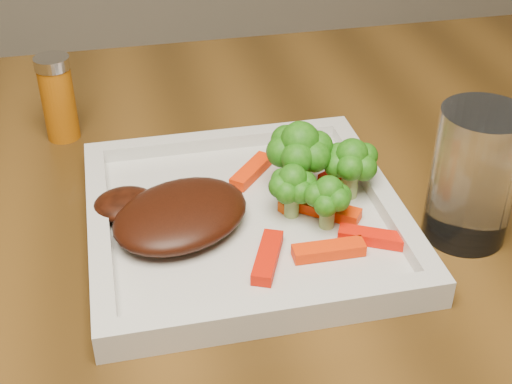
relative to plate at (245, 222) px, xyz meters
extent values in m
cube|color=silver|center=(0.00, 0.00, 0.00)|extent=(0.27, 0.27, 0.01)
ellipsoid|color=#381308|center=(-0.06, -0.01, 0.02)|extent=(0.15, 0.14, 0.03)
cube|color=#F73004|center=(0.06, -0.07, 0.01)|extent=(0.06, 0.02, 0.01)
cube|color=#EF1503|center=(0.10, -0.06, 0.01)|extent=(0.06, 0.04, 0.01)
cube|color=red|center=(0.01, -0.06, 0.01)|extent=(0.04, 0.06, 0.01)
cube|color=#EE1003|center=(0.10, 0.04, 0.01)|extent=(0.05, 0.04, 0.01)
cube|color=#FF3004|center=(0.02, 0.06, 0.01)|extent=(0.05, 0.05, 0.01)
cube|color=#FF3404|center=(0.07, -0.01, 0.01)|extent=(0.06, 0.05, 0.01)
cube|color=#EA4903|center=(0.06, 0.01, 0.01)|extent=(0.05, 0.04, 0.01)
cylinder|color=#A25209|center=(-0.16, 0.20, 0.04)|extent=(0.04, 0.04, 0.09)
cylinder|color=white|center=(0.19, -0.05, 0.05)|extent=(0.08, 0.08, 0.12)
camera|label=1|loc=(-0.10, -0.50, 0.38)|focal=50.00mm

